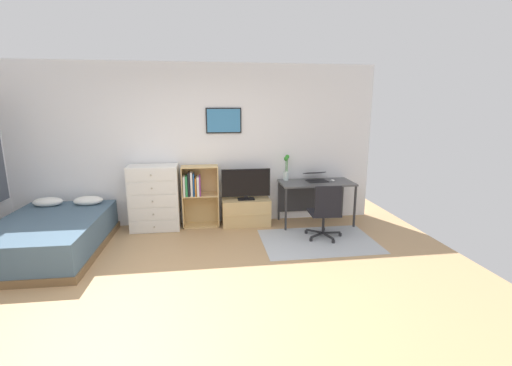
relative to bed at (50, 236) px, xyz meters
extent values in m
plane|color=tan|center=(2.04, -1.37, -0.25)|extent=(7.20, 7.20, 0.00)
cube|color=white|center=(2.04, 1.06, 1.10)|extent=(6.12, 0.06, 2.70)
cube|color=black|center=(2.49, 1.01, 1.52)|extent=(0.59, 0.02, 0.42)
cube|color=teal|center=(2.49, 1.00, 1.52)|extent=(0.55, 0.01, 0.38)
cube|color=#B2B7BC|center=(3.83, -0.12, -0.24)|extent=(1.70, 1.20, 0.01)
cube|color=brown|center=(0.00, -0.02, -0.20)|extent=(1.39, 2.02, 0.10)
cube|color=#476075|center=(0.00, -0.02, 0.04)|extent=(1.35, 1.97, 0.39)
ellipsoid|color=white|center=(-0.29, 0.73, 0.30)|extent=(0.44, 0.29, 0.14)
ellipsoid|color=white|center=(0.31, 0.72, 0.30)|extent=(0.44, 0.29, 0.14)
cube|color=white|center=(1.32, 0.79, 0.29)|extent=(0.79, 0.42, 1.07)
cube|color=silver|center=(1.32, 0.57, -0.14)|extent=(0.75, 0.01, 0.19)
sphere|color=#A59E8C|center=(1.32, 0.56, -0.14)|extent=(0.03, 0.03, 0.03)
cube|color=silver|center=(1.32, 0.57, 0.08)|extent=(0.75, 0.01, 0.19)
sphere|color=#A59E8C|center=(1.32, 0.56, 0.08)|extent=(0.03, 0.03, 0.03)
cube|color=silver|center=(1.32, 0.57, 0.29)|extent=(0.75, 0.01, 0.19)
sphere|color=#A59E8C|center=(1.32, 0.56, 0.29)|extent=(0.03, 0.03, 0.03)
cube|color=silver|center=(1.32, 0.57, 0.50)|extent=(0.75, 0.01, 0.19)
sphere|color=#A59E8C|center=(1.32, 0.56, 0.50)|extent=(0.03, 0.03, 0.03)
cube|color=silver|center=(1.32, 0.57, 0.71)|extent=(0.75, 0.01, 0.19)
sphere|color=#A59E8C|center=(1.32, 0.56, 0.71)|extent=(0.03, 0.03, 0.03)
cube|color=tan|center=(1.77, 0.85, 0.27)|extent=(0.02, 0.30, 1.04)
cube|color=tan|center=(2.36, 0.85, 0.27)|extent=(0.02, 0.30, 1.04)
cube|color=tan|center=(2.06, 0.85, -0.24)|extent=(0.60, 0.30, 0.02)
cube|color=tan|center=(2.06, 0.85, 0.29)|extent=(0.57, 0.30, 0.02)
cube|color=tan|center=(2.06, 0.85, 0.78)|extent=(0.57, 0.30, 0.02)
cube|color=tan|center=(2.06, 0.99, 0.27)|extent=(0.60, 0.01, 1.04)
cube|color=white|center=(1.80, 0.81, 0.47)|extent=(0.03, 0.19, 0.33)
cube|color=#2D8C4C|center=(1.84, 0.82, 0.47)|extent=(0.03, 0.22, 0.34)
cube|color=black|center=(1.88, 0.82, 0.50)|extent=(0.03, 0.23, 0.39)
cube|color=white|center=(1.93, 0.80, 0.50)|extent=(0.03, 0.18, 0.40)
cube|color=#1E519E|center=(1.96, 0.81, 0.49)|extent=(0.02, 0.20, 0.37)
cube|color=orange|center=(1.99, 0.82, 0.45)|extent=(0.02, 0.21, 0.30)
cube|color=white|center=(2.03, 0.80, 0.46)|extent=(0.04, 0.19, 0.32)
cube|color=#8C388C|center=(2.06, 0.82, 0.47)|extent=(0.02, 0.22, 0.34)
cube|color=tan|center=(2.83, 0.80, -0.02)|extent=(0.81, 0.40, 0.45)
cube|color=tan|center=(2.83, 0.59, -0.02)|extent=(0.81, 0.01, 0.02)
cube|color=black|center=(2.83, 0.78, 0.21)|extent=(0.28, 0.16, 0.02)
cube|color=black|center=(2.83, 0.78, 0.25)|extent=(0.06, 0.04, 0.05)
cube|color=black|center=(2.83, 0.78, 0.49)|extent=(0.82, 0.02, 0.47)
cube|color=black|center=(2.83, 0.77, 0.49)|extent=(0.79, 0.01, 0.44)
cube|color=#4C4C4F|center=(4.03, 0.69, 0.48)|extent=(1.24, 0.62, 0.03)
cube|color=#2D2D30|center=(3.44, 0.41, 0.11)|extent=(0.03, 0.03, 0.71)
cube|color=#2D2D30|center=(4.62, 0.41, 0.11)|extent=(0.03, 0.03, 0.71)
cube|color=#2D2D30|center=(3.44, 0.97, 0.11)|extent=(0.03, 0.03, 0.71)
cube|color=#2D2D30|center=(4.62, 0.97, 0.11)|extent=(0.03, 0.03, 0.71)
cube|color=#2D2D30|center=(4.03, 0.99, 0.14)|extent=(1.18, 0.02, 0.50)
cylinder|color=#232326|center=(4.23, 0.03, -0.22)|extent=(0.05, 0.05, 0.05)
cube|color=#232326|center=(4.09, 0.03, -0.18)|extent=(0.28, 0.04, 0.02)
cylinder|color=#232326|center=(4.05, 0.30, -0.22)|extent=(0.05, 0.05, 0.05)
cube|color=#232326|center=(4.00, 0.17, -0.18)|extent=(0.13, 0.27, 0.02)
cylinder|color=#232326|center=(3.73, 0.22, -0.22)|extent=(0.05, 0.05, 0.05)
cube|color=#232326|center=(3.84, 0.13, -0.18)|extent=(0.24, 0.20, 0.02)
cylinder|color=#232326|center=(3.71, -0.11, -0.22)|extent=(0.05, 0.05, 0.05)
cube|color=#232326|center=(3.83, -0.03, -0.18)|extent=(0.25, 0.18, 0.02)
cylinder|color=#232326|center=(4.02, -0.23, -0.22)|extent=(0.05, 0.05, 0.05)
cube|color=#232326|center=(3.99, -0.09, -0.18)|extent=(0.10, 0.28, 0.02)
cylinder|color=#232326|center=(3.95, 0.04, -0.02)|extent=(0.04, 0.04, 0.30)
cube|color=black|center=(3.95, 0.04, 0.15)|extent=(0.46, 0.46, 0.03)
cube|color=black|center=(3.94, -0.16, 0.39)|extent=(0.40, 0.06, 0.45)
cube|color=black|center=(4.05, 0.73, 0.50)|extent=(0.36, 0.26, 0.01)
cube|color=black|center=(4.06, 0.72, 0.50)|extent=(0.34, 0.24, 0.00)
cube|color=black|center=(4.04, 0.87, 0.61)|extent=(0.36, 0.25, 0.07)
cube|color=#234C5B|center=(4.04, 0.87, 0.61)|extent=(0.34, 0.22, 0.06)
ellipsoid|color=silver|center=(4.32, 0.69, 0.51)|extent=(0.06, 0.10, 0.03)
cylinder|color=silver|center=(3.54, 0.90, 0.57)|extent=(0.09, 0.09, 0.16)
cylinder|color=#3D8438|center=(3.56, 0.90, 0.72)|extent=(0.01, 0.01, 0.37)
sphere|color=#308B2C|center=(3.56, 0.90, 0.90)|extent=(0.07, 0.07, 0.07)
cylinder|color=#3D8438|center=(3.54, 0.91, 0.70)|extent=(0.01, 0.01, 0.32)
sphere|color=#308B2C|center=(3.54, 0.91, 0.86)|extent=(0.07, 0.07, 0.07)
cylinder|color=#3D8438|center=(3.54, 0.89, 0.71)|extent=(0.01, 0.01, 0.34)
sphere|color=#308B2C|center=(3.54, 0.89, 0.88)|extent=(0.07, 0.07, 0.07)
camera|label=1|loc=(2.19, -4.93, 1.77)|focal=24.54mm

